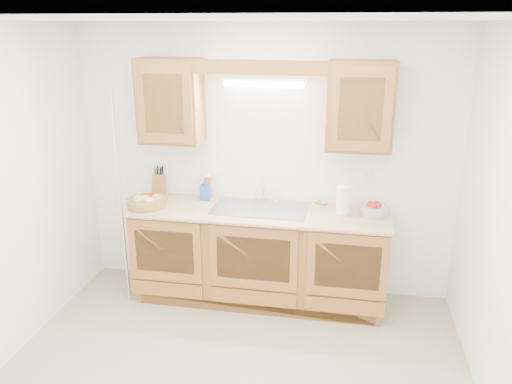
% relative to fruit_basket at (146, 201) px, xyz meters
% --- Properties ---
extents(room, '(3.52, 3.50, 2.50)m').
position_rel_fruit_basket_xyz_m(room, '(1.03, -1.09, 0.30)').
color(room, tan).
rests_on(room, ground).
extents(base_cabinets, '(2.20, 0.60, 0.86)m').
position_rel_fruit_basket_xyz_m(base_cabinets, '(1.03, 0.11, -0.51)').
color(base_cabinets, '#A56330').
rests_on(base_cabinets, ground).
extents(countertop, '(2.30, 0.63, 0.04)m').
position_rel_fruit_basket_xyz_m(countertop, '(1.03, 0.09, -0.07)').
color(countertop, tan).
rests_on(countertop, base_cabinets).
extents(upper_cabinet_left, '(0.55, 0.33, 0.75)m').
position_rel_fruit_basket_xyz_m(upper_cabinet_left, '(0.20, 0.24, 0.88)').
color(upper_cabinet_left, '#A56330').
rests_on(upper_cabinet_left, room).
extents(upper_cabinet_right, '(0.55, 0.33, 0.75)m').
position_rel_fruit_basket_xyz_m(upper_cabinet_right, '(1.86, 0.24, 0.88)').
color(upper_cabinet_right, '#A56330').
rests_on(upper_cabinet_right, room).
extents(valance, '(2.20, 0.05, 0.12)m').
position_rel_fruit_basket_xyz_m(valance, '(1.03, 0.10, 1.19)').
color(valance, '#A56330').
rests_on(valance, room).
extents(fluorescent_fixture, '(0.76, 0.08, 0.08)m').
position_rel_fruit_basket_xyz_m(fluorescent_fixture, '(1.03, 0.33, 1.05)').
color(fluorescent_fixture, white).
rests_on(fluorescent_fixture, room).
extents(sink, '(0.84, 0.46, 0.36)m').
position_rel_fruit_basket_xyz_m(sink, '(1.03, 0.12, -0.12)').
color(sink, '#9E9EA3').
rests_on(sink, countertop).
extents(wire_shelf_pole, '(0.03, 0.03, 2.00)m').
position_rel_fruit_basket_xyz_m(wire_shelf_pole, '(-0.17, -0.16, 0.05)').
color(wire_shelf_pole, silver).
rests_on(wire_shelf_pole, ground).
extents(outlet_plate, '(0.08, 0.01, 0.12)m').
position_rel_fruit_basket_xyz_m(outlet_plate, '(1.98, 0.40, 0.20)').
color(outlet_plate, white).
rests_on(outlet_plate, room).
extents(fruit_basket, '(0.38, 0.38, 0.11)m').
position_rel_fruit_basket_xyz_m(fruit_basket, '(0.00, 0.00, 0.00)').
color(fruit_basket, '#A07C40').
rests_on(fruit_basket, countertop).
extents(knife_block, '(0.10, 0.17, 0.29)m').
position_rel_fruit_basket_xyz_m(knife_block, '(0.00, 0.34, 0.06)').
color(knife_block, '#A56330').
rests_on(knife_block, countertop).
extents(orange_canister, '(0.10, 0.10, 0.23)m').
position_rel_fruit_basket_xyz_m(orange_canister, '(0.49, 0.33, 0.07)').
color(orange_canister, '#D7630B').
rests_on(orange_canister, countertop).
extents(soap_bottle, '(0.10, 0.10, 0.21)m').
position_rel_fruit_basket_xyz_m(soap_bottle, '(0.49, 0.28, 0.06)').
color(soap_bottle, blue).
rests_on(soap_bottle, countertop).
extents(sponge, '(0.11, 0.09, 0.02)m').
position_rel_fruit_basket_xyz_m(sponge, '(1.57, 0.35, -0.04)').
color(sponge, '#CC333F').
rests_on(sponge, countertop).
extents(paper_towel, '(0.15, 0.15, 0.31)m').
position_rel_fruit_basket_xyz_m(paper_towel, '(1.77, 0.12, 0.08)').
color(paper_towel, silver).
rests_on(paper_towel, countertop).
extents(apple_bowl, '(0.25, 0.25, 0.13)m').
position_rel_fruit_basket_xyz_m(apple_bowl, '(2.03, 0.14, 0.01)').
color(apple_bowl, silver).
rests_on(apple_bowl, countertop).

